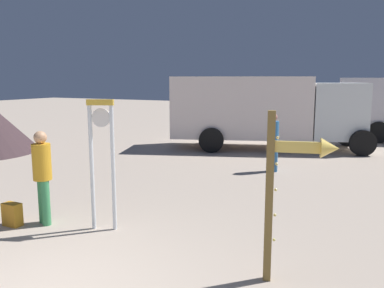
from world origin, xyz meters
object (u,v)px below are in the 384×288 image
object	(u,v)px
arrow_sign	(292,176)
person_distant	(273,139)
standing_clock	(102,153)
person_near_clock	(42,173)
backpack	(13,215)
box_truck_near	(263,109)

from	to	relation	value
arrow_sign	person_distant	world-z (taller)	arrow_sign
standing_clock	person_near_clock	xyz separation A→B (m)	(-1.14, -0.28, -0.41)
person_distant	arrow_sign	bearing A→B (deg)	-73.07
standing_clock	arrow_sign	bearing A→B (deg)	-7.51
standing_clock	arrow_sign	xyz separation A→B (m)	(3.36, -0.44, 0.06)
standing_clock	backpack	distance (m)	2.06
backpack	person_distant	xyz separation A→B (m)	(3.07, 6.33, 0.73)
standing_clock	backpack	size ratio (longest dim) A/B	5.44
person_distant	person_near_clock	bearing A→B (deg)	-113.59
standing_clock	person_near_clock	distance (m)	1.24
standing_clock	person_distant	bearing A→B (deg)	75.50
arrow_sign	box_truck_near	world-z (taller)	box_truck_near
person_distant	box_truck_near	size ratio (longest dim) A/B	0.22
person_near_clock	box_truck_near	bearing A→B (deg)	82.50
box_truck_near	standing_clock	bearing A→B (deg)	-90.78
person_distant	box_truck_near	bearing A→B (deg)	110.40
person_near_clock	person_distant	distance (m)	6.55
person_near_clock	box_truck_near	xyz separation A→B (m)	(1.27, 9.64, 0.57)
arrow_sign	backpack	xyz separation A→B (m)	(-4.95, -0.17, -1.22)
arrow_sign	box_truck_near	distance (m)	10.32
person_near_clock	backpack	size ratio (longest dim) A/B	4.08
standing_clock	box_truck_near	size ratio (longest dim) A/B	0.30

